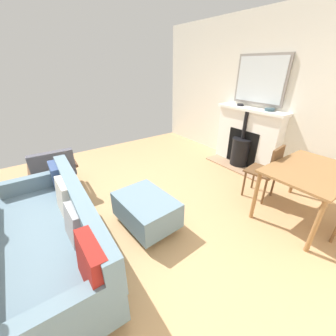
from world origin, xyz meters
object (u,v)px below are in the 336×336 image
object	(u,v)px
sofa	(56,234)
mantel_bowl_near	(240,105)
fireplace	(245,141)
ottoman	(146,209)
dining_table	(310,176)
dining_chair_near_fireplace	(268,169)
mantel_bowl_far	(270,109)
armchair_accent	(53,168)

from	to	relation	value
sofa	mantel_bowl_near	bearing A→B (deg)	-169.80
fireplace	mantel_bowl_near	size ratio (longest dim) A/B	10.99
ottoman	dining_table	size ratio (longest dim) A/B	0.71
dining_chair_near_fireplace	dining_table	bearing A→B (deg)	88.80
mantel_bowl_near	dining_chair_near_fireplace	distance (m)	1.62
sofa	mantel_bowl_far	bearing A→B (deg)	-179.41
mantel_bowl_near	sofa	distance (m)	3.76
dining_table	mantel_bowl_far	bearing A→B (deg)	-125.74
mantel_bowl_near	dining_table	distance (m)	2.03
mantel_bowl_near	dining_table	world-z (taller)	mantel_bowl_near
dining_chair_near_fireplace	sofa	bearing A→B (deg)	-11.79
ottoman	mantel_bowl_far	bearing A→B (deg)	-177.60
mantel_bowl_far	dining_table	distance (m)	1.53
mantel_bowl_near	sofa	bearing A→B (deg)	10.20
sofa	dining_table	xyz separation A→B (m)	(-2.77, 1.12, 0.29)
dining_chair_near_fireplace	armchair_accent	bearing A→B (deg)	-39.13
mantel_bowl_far	ottoman	xyz separation A→B (m)	(2.60, 0.11, -0.92)
mantel_bowl_far	mantel_bowl_near	bearing A→B (deg)	-90.00
mantel_bowl_near	mantel_bowl_far	xyz separation A→B (m)	(0.00, 0.61, 0.00)
mantel_bowl_far	armchair_accent	world-z (taller)	mantel_bowl_far
dining_table	ottoman	bearing A→B (deg)	-30.80
armchair_accent	dining_table	distance (m)	3.64
ottoman	dining_chair_near_fireplace	bearing A→B (deg)	164.04
ottoman	dining_table	xyz separation A→B (m)	(-1.76, 1.05, 0.38)
dining_chair_near_fireplace	fireplace	bearing A→B (deg)	-129.39
armchair_accent	dining_table	xyz separation A→B (m)	(-2.53, 2.61, 0.22)
mantel_bowl_far	armchair_accent	xyz separation A→B (m)	(3.36, -1.45, -0.75)
fireplace	armchair_accent	world-z (taller)	fireplace
fireplace	mantel_bowl_near	world-z (taller)	mantel_bowl_near
dining_table	dining_chair_near_fireplace	bearing A→B (deg)	-91.20
mantel_bowl_far	fireplace	bearing A→B (deg)	-83.84
mantel_bowl_near	armchair_accent	bearing A→B (deg)	-13.96
ottoman	armchair_accent	xyz separation A→B (m)	(0.76, -1.56, 0.17)
sofa	armchair_accent	size ratio (longest dim) A/B	2.74
ottoman	dining_chair_near_fireplace	xyz separation A→B (m)	(-1.78, 0.51, 0.26)
armchair_accent	dining_chair_near_fireplace	world-z (taller)	dining_chair_near_fireplace
fireplace	ottoman	distance (m)	2.62
mantel_bowl_near	ottoman	distance (m)	2.85
sofa	dining_chair_near_fireplace	distance (m)	2.85
fireplace	ottoman	world-z (taller)	fireplace
ottoman	dining_table	distance (m)	2.09
mantel_bowl_far	armchair_accent	distance (m)	3.74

